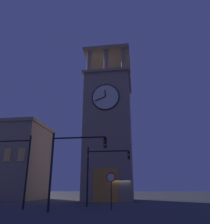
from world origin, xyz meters
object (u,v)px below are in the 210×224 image
object	(u,v)px
street_lamp	(88,169)
traffic_signal_mid	(102,165)
traffic_signal_far	(70,157)
traffic_signal_near	(16,159)
no_horn_sign	(111,180)
clocktower	(109,133)

from	to	relation	value
street_lamp	traffic_signal_mid	bearing A→B (deg)	119.63
traffic_signal_far	street_lamp	distance (m)	9.24
traffic_signal_mid	traffic_signal_far	size ratio (longest dim) A/B	0.97
traffic_signal_near	traffic_signal_far	xyz separation A→B (m)	(-5.32, 1.94, -0.15)
traffic_signal_mid	traffic_signal_far	distance (m)	5.57
traffic_signal_near	traffic_signal_far	distance (m)	5.67
traffic_signal_mid	no_horn_sign	size ratio (longest dim) A/B	1.92
clocktower	street_lamp	distance (m)	9.33
no_horn_sign	traffic_signal_near	bearing A→B (deg)	5.72
clocktower	traffic_signal_near	xyz separation A→B (m)	(6.28, 14.41, -5.52)
traffic_signal_near	traffic_signal_mid	xyz separation A→B (m)	(-6.90, -3.40, -0.29)
clocktower	traffic_signal_mid	distance (m)	12.46
clocktower	traffic_signal_far	bearing A→B (deg)	86.65
traffic_signal_near	traffic_signal_mid	world-z (taller)	traffic_signal_near
traffic_signal_near	no_horn_sign	distance (m)	8.28
clocktower	street_lamp	xyz separation A→B (m)	(1.59, 7.13, -5.81)
traffic_signal_far	street_lamp	xyz separation A→B (m)	(0.63, -9.22, -0.15)
clocktower	traffic_signal_mid	size ratio (longest dim) A/B	4.51
clocktower	no_horn_sign	world-z (taller)	clocktower
street_lamp	no_horn_sign	world-z (taller)	street_lamp
no_horn_sign	street_lamp	bearing A→B (deg)	-62.55
traffic_signal_mid	street_lamp	size ratio (longest dim) A/B	1.04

